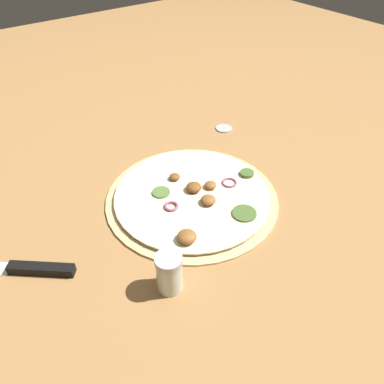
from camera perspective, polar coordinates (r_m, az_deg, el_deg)
ground_plane at (r=0.83m, az=0.00°, el=-1.05°), size 3.00×3.00×0.00m
pizza at (r=0.83m, az=0.08°, el=-0.74°), size 0.38×0.38×0.03m
knife at (r=0.76m, az=-24.63°, el=-10.43°), size 0.22×0.25×0.02m
spice_jar at (r=0.64m, az=-3.49°, el=-12.18°), size 0.05×0.05×0.08m
loose_cap at (r=1.08m, az=4.89°, el=9.72°), size 0.05×0.05×0.01m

